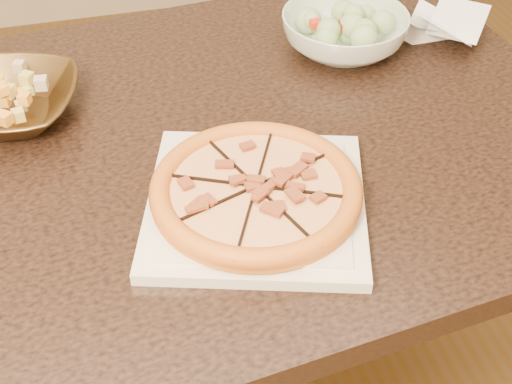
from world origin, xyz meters
TOP-DOWN VIEW (x-y plane):
  - dining_table at (0.01, 0.08)m, footprint 1.45×1.02m
  - plate at (0.10, -0.09)m, footprint 0.37×0.37m
  - pizza at (0.10, -0.09)m, footprint 0.29×0.29m
  - bronze_bowl at (-0.23, 0.22)m, footprint 0.28×0.28m
  - salad_bowl at (0.36, 0.28)m, footprint 0.27×0.27m
  - salad at (0.36, 0.28)m, footprint 0.12×0.12m
  - cling_film at (0.55, 0.26)m, footprint 0.20×0.18m

SIDE VIEW (x-z plane):
  - dining_table at x=0.01m, z-range 0.27..1.02m
  - plate at x=0.10m, z-range 0.75..0.77m
  - cling_film at x=0.55m, z-range 0.75..0.80m
  - bronze_bowl at x=-0.23m, z-range 0.75..0.81m
  - pizza at x=0.10m, z-range 0.77..0.80m
  - salad_bowl at x=0.36m, z-range 0.75..0.82m
  - salad at x=0.36m, z-range 0.82..0.86m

